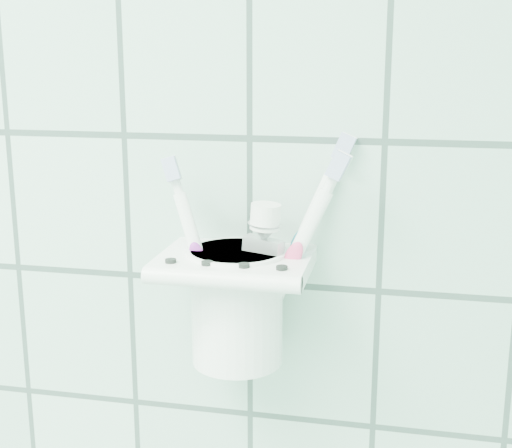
% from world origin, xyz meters
% --- Properties ---
extents(holder_bracket, '(0.14, 0.11, 0.04)m').
position_xyz_m(holder_bracket, '(0.63, 1.15, 1.28)').
color(holder_bracket, white).
rests_on(holder_bracket, wall_back).
extents(cup, '(0.09, 0.09, 0.11)m').
position_xyz_m(cup, '(0.63, 1.16, 1.25)').
color(cup, white).
rests_on(cup, holder_bracket).
extents(toothbrush_pink, '(0.06, 0.04, 0.19)m').
position_xyz_m(toothbrush_pink, '(0.63, 1.14, 1.29)').
color(toothbrush_pink, white).
rests_on(toothbrush_pink, cup).
extents(toothbrush_blue, '(0.08, 0.05, 0.22)m').
position_xyz_m(toothbrush_blue, '(0.64, 1.16, 1.31)').
color(toothbrush_blue, white).
rests_on(toothbrush_blue, cup).
extents(toothbrush_orange, '(0.09, 0.03, 0.21)m').
position_xyz_m(toothbrush_orange, '(0.64, 1.15, 1.30)').
color(toothbrush_orange, white).
rests_on(toothbrush_orange, cup).
extents(toothpaste_tube, '(0.05, 0.04, 0.15)m').
position_xyz_m(toothpaste_tube, '(0.65, 1.16, 1.28)').
color(toothpaste_tube, silver).
rests_on(toothpaste_tube, cup).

